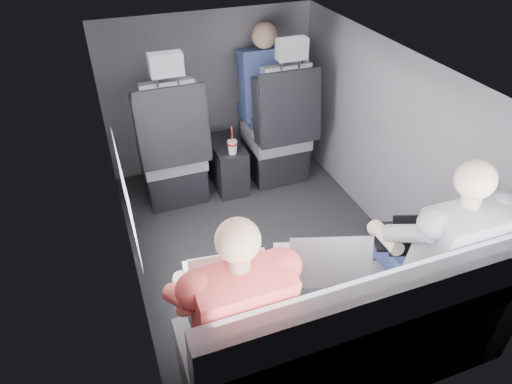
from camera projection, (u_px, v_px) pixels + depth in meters
name	position (u px, v px, depth m)	size (l,w,h in m)	color
floor	(265.00, 248.00, 3.28)	(2.60, 2.60, 0.00)	black
ceiling	(268.00, 65.00, 2.50)	(2.60, 2.60, 0.00)	#B2B2AD
panel_left	(122.00, 198.00, 2.63)	(0.02, 2.60, 1.35)	#56565B
panel_right	(387.00, 144.00, 3.15)	(0.02, 2.60, 1.35)	#56565B
panel_front	(210.00, 93.00, 3.88)	(1.80, 0.02, 1.35)	#56565B
panel_back	(382.00, 325.00, 1.90)	(1.80, 0.02, 1.35)	#56565B
side_window	(126.00, 194.00, 2.28)	(0.02, 0.75, 0.42)	white
seatbelt	(289.00, 100.00, 3.46)	(0.05, 0.01, 0.65)	black
front_seat_left	(173.00, 156.00, 3.56)	(0.52, 0.58, 1.26)	black
front_seat_right	(279.00, 136.00, 3.82)	(0.52, 0.58, 1.26)	black
center_console	(227.00, 164.00, 3.84)	(0.24, 0.48, 0.41)	black
rear_bench	(343.00, 336.00, 2.29)	(1.60, 0.57, 0.92)	slate
soda_cup	(232.00, 147.00, 3.56)	(0.08, 0.08, 0.24)	white
laptop_white	(223.00, 276.00, 2.18)	(0.38, 0.36, 0.26)	white
laptop_silver	(319.00, 261.00, 2.26)	(0.45, 0.45, 0.27)	#BBBBC0
laptop_black	(410.00, 236.00, 2.43)	(0.39, 0.40, 0.24)	black
passenger_rear_left	(233.00, 311.00, 2.02)	(0.49, 0.61, 1.21)	#2F2F34
passenger_rear_right	(434.00, 251.00, 2.33)	(0.50, 0.62, 1.22)	navy
passenger_front_right	(264.00, 86.00, 3.80)	(0.41, 0.41, 0.84)	navy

